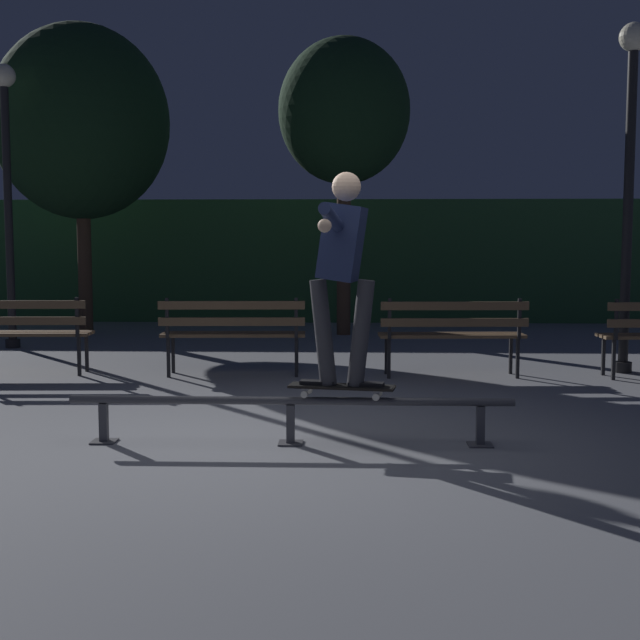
# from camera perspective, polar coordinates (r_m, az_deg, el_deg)

# --- Properties ---
(ground_plane) EXTENTS (90.00, 90.00, 0.00)m
(ground_plane) POSITION_cam_1_polar(r_m,az_deg,el_deg) (6.37, -1.98, -8.30)
(ground_plane) COLOR slate
(hedge_backdrop) EXTENTS (24.00, 1.20, 2.24)m
(hedge_backdrop) POSITION_cam_1_polar(r_m,az_deg,el_deg) (16.02, 0.49, 4.03)
(hedge_backdrop) COLOR #2D5B33
(hedge_backdrop) RESTS_ON ground
(grind_rail) EXTENTS (3.30, 0.18, 0.35)m
(grind_rail) POSITION_cam_1_polar(r_m,az_deg,el_deg) (6.31, -2.00, -5.97)
(grind_rail) COLOR #47474C
(grind_rail) RESTS_ON ground
(skateboard) EXTENTS (0.80, 0.32, 0.09)m
(skateboard) POSITION_cam_1_polar(r_m,az_deg,el_deg) (6.26, 1.48, -4.55)
(skateboard) COLOR black
(skateboard) RESTS_ON grind_rail
(skateboarder) EXTENTS (0.63, 1.39, 1.56)m
(skateboarder) POSITION_cam_1_polar(r_m,az_deg,el_deg) (6.17, 1.52, 4.05)
(skateboarder) COLOR black
(skateboarder) RESTS_ON skateboard
(park_bench_leftmost) EXTENTS (1.62, 0.49, 0.88)m
(park_bench_leftmost) POSITION_cam_1_polar(r_m,az_deg,el_deg) (10.05, -19.70, -0.46)
(park_bench_leftmost) COLOR black
(park_bench_leftmost) RESTS_ON ground
(park_bench_left_center) EXTENTS (1.62, 0.49, 0.88)m
(park_bench_left_center) POSITION_cam_1_polar(r_m,az_deg,el_deg) (9.42, -5.88, -0.55)
(park_bench_left_center) COLOR black
(park_bench_left_center) RESTS_ON ground
(park_bench_right_center) EXTENTS (1.62, 0.49, 0.88)m
(park_bench_right_center) POSITION_cam_1_polar(r_m,az_deg,el_deg) (9.40, 8.91, -0.60)
(park_bench_right_center) COLOR black
(park_bench_right_center) RESTS_ON ground
(tree_behind_benches) EXTENTS (2.06, 2.06, 4.65)m
(tree_behind_benches) POSITION_cam_1_polar(r_m,az_deg,el_deg) (13.62, 1.63, 13.76)
(tree_behind_benches) COLOR #4C3828
(tree_behind_benches) RESTS_ON ground
(tree_far_left) EXTENTS (2.77, 2.77, 4.88)m
(tree_far_left) POSITION_cam_1_polar(r_m,az_deg,el_deg) (14.23, -15.77, 12.65)
(tree_far_left) COLOR #4C3828
(tree_far_left) RESTS_ON ground
(lamp_post_left) EXTENTS (0.32, 0.32, 3.90)m
(lamp_post_left) POSITION_cam_1_polar(r_m,az_deg,el_deg) (12.61, -20.31, 9.50)
(lamp_post_left) COLOR black
(lamp_post_left) RESTS_ON ground
(lamp_post_right) EXTENTS (0.32, 0.32, 3.90)m
(lamp_post_right) POSITION_cam_1_polar(r_m,az_deg,el_deg) (10.25, 20.12, 10.53)
(lamp_post_right) COLOR black
(lamp_post_right) RESTS_ON ground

